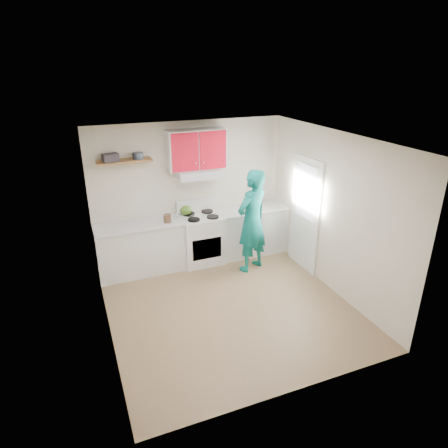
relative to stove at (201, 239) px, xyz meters
name	(u,v)px	position (x,y,z in m)	size (l,w,h in m)	color
floor	(228,305)	(-0.10, -1.57, -0.46)	(3.80, 3.80, 0.00)	brown
ceiling	(229,139)	(-0.10, -1.57, 2.14)	(3.60, 3.80, 0.04)	white
back_wall	(190,192)	(-0.10, 0.32, 0.84)	(3.60, 0.04, 2.60)	beige
front_wall	(299,297)	(-0.10, -3.47, 0.84)	(3.60, 0.04, 2.60)	beige
left_wall	(100,250)	(-1.90, -1.57, 0.84)	(0.04, 3.80, 2.60)	beige
right_wall	(332,213)	(1.70, -1.57, 0.84)	(0.04, 3.80, 2.60)	beige
door	(305,214)	(1.68, -0.88, 0.56)	(0.05, 0.85, 2.05)	white
door_glass	(306,192)	(1.65, -0.88, 0.99)	(0.01, 0.55, 0.95)	white
counter_left	(140,249)	(-1.14, 0.02, -0.01)	(1.52, 0.60, 0.90)	silver
counter_right	(251,231)	(1.04, 0.02, -0.01)	(1.32, 0.60, 0.90)	silver
stove	(201,239)	(0.00, 0.00, 0.00)	(0.76, 0.65, 0.92)	white
range_hood	(198,174)	(0.00, 0.10, 1.24)	(0.76, 0.44, 0.15)	silver
upper_cabinets	(196,149)	(0.00, 0.16, 1.66)	(1.02, 0.33, 0.70)	#B20F22
shelf	(124,161)	(-1.25, 0.18, 1.56)	(0.90, 0.30, 0.04)	brown
books	(110,158)	(-1.47, 0.16, 1.64)	(0.25, 0.18, 0.13)	#393239
tin	(138,156)	(-1.02, 0.17, 1.63)	(0.18, 0.18, 0.11)	#333D4C
kettle	(186,210)	(-0.23, 0.15, 0.55)	(0.21, 0.21, 0.18)	#46711F
crock	(167,219)	(-0.64, -0.06, 0.52)	(0.14, 0.14, 0.17)	brown
cutting_board	(234,214)	(0.63, -0.08, 0.45)	(0.29, 0.21, 0.02)	olive
silicone_mat	(264,206)	(1.35, 0.08, 0.44)	(0.33, 0.27, 0.01)	#B2121C
person	(252,221)	(0.75, -0.62, 0.48)	(0.68, 0.45, 1.88)	#0B6A63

